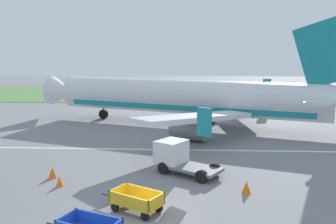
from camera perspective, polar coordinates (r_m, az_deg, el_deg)
name	(u,v)px	position (r m, az deg, el deg)	size (l,w,h in m)	color
ground_plane	(145,217)	(18.52, -3.59, -16.03)	(220.00, 220.00, 0.00)	slate
grass_strip	(176,94)	(71.43, 1.20, 2.87)	(220.00, 28.00, 0.06)	#518442
apron_stripe	(162,150)	(30.30, -0.97, -5.88)	(120.00, 0.36, 0.01)	silver
airplane	(194,98)	(39.73, 4.04, 2.18)	(36.48, 29.70, 11.34)	silver
baggage_cart_second_in_row	(136,200)	(18.86, -4.94, -13.56)	(3.44, 2.47, 1.07)	gold
service_truck_beside_carts	(177,156)	(24.53, 1.45, -6.87)	(4.70, 3.97, 2.10)	slate
traffic_cone_near_plane	(246,187)	(21.65, 12.13, -11.39)	(0.53, 0.53, 0.70)	orange
traffic_cone_mid_apron	(60,181)	(23.16, -16.56, -10.32)	(0.45, 0.45, 0.60)	orange
traffic_cone_by_carts	(53,172)	(24.75, -17.56, -8.98)	(0.53, 0.53, 0.70)	orange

